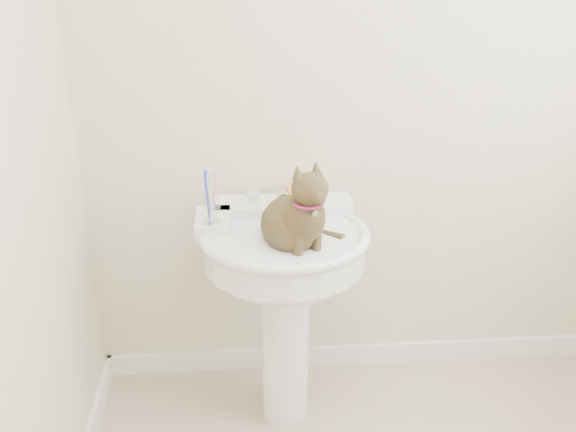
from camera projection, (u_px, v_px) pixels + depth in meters
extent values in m
cube|color=white|center=(366.00, 354.00, 2.77)|extent=(2.20, 0.02, 0.09)
cylinder|color=white|center=(285.00, 347.00, 2.37)|extent=(0.18, 0.18, 0.63)
cylinder|color=white|center=(285.00, 250.00, 2.20)|extent=(0.55, 0.55, 0.12)
ellipsoid|color=white|center=(285.00, 265.00, 2.22)|extent=(0.51, 0.44, 0.20)
torus|color=white|center=(285.00, 235.00, 2.17)|extent=(0.58, 0.58, 0.04)
cube|color=white|center=(281.00, 208.00, 2.35)|extent=(0.52, 0.14, 0.06)
cube|color=white|center=(213.00, 223.00, 2.23)|extent=(0.12, 0.18, 0.06)
cylinder|color=silver|center=(282.00, 199.00, 2.29)|extent=(0.05, 0.05, 0.05)
cylinder|color=silver|center=(283.00, 197.00, 2.23)|extent=(0.04, 0.04, 0.14)
sphere|color=white|center=(251.00, 193.00, 2.29)|extent=(0.06, 0.06, 0.06)
sphere|color=white|center=(312.00, 191.00, 2.31)|extent=(0.06, 0.06, 0.06)
cube|color=orange|center=(300.00, 192.00, 2.37)|extent=(0.10, 0.07, 0.03)
cylinder|color=silver|center=(212.00, 222.00, 2.16)|extent=(0.07, 0.07, 0.01)
cylinder|color=white|center=(211.00, 209.00, 2.14)|extent=(0.06, 0.06, 0.09)
cylinder|color=#2234D4|center=(207.00, 196.00, 2.12)|extent=(0.01, 0.01, 0.17)
cylinder|color=white|center=(211.00, 196.00, 2.12)|extent=(0.01, 0.01, 0.17)
cylinder|color=pink|center=(214.00, 196.00, 2.12)|extent=(0.01, 0.01, 0.17)
ellipsoid|color=brown|center=(294.00, 224.00, 2.12)|extent=(0.21, 0.24, 0.19)
ellipsoid|color=brown|center=(296.00, 219.00, 2.02)|extent=(0.13, 0.13, 0.17)
ellipsoid|color=brown|center=(297.00, 190.00, 1.95)|extent=(0.12, 0.10, 0.10)
cone|color=brown|center=(286.00, 172.00, 1.94)|extent=(0.04, 0.04, 0.05)
cone|color=brown|center=(308.00, 171.00, 1.94)|extent=(0.04, 0.04, 0.05)
cylinder|color=brown|center=(326.00, 237.00, 2.17)|extent=(0.03, 0.03, 0.22)
torus|color=maroon|center=(297.00, 204.00, 1.97)|extent=(0.10, 0.10, 0.01)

